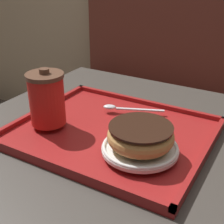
{
  "coord_description": "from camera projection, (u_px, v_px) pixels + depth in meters",
  "views": [
    {
      "loc": [
        0.33,
        -0.61,
        1.1
      ],
      "look_at": [
        -0.01,
        -0.03,
        0.77
      ],
      "focal_mm": 50.0,
      "sensor_mm": 36.0,
      "label": 1
    }
  ],
  "objects": [
    {
      "name": "booth_bench",
      "position": [
        184.0,
        123.0,
        1.68
      ],
      "size": [
        1.35,
        0.44,
        1.0
      ],
      "color": "brown",
      "rests_on": "ground_plane"
    },
    {
      "name": "coffee_cup_front",
      "position": [
        47.0,
        98.0,
        0.76
      ],
      "size": [
        0.09,
        0.09,
        0.14
      ],
      "color": "red",
      "rests_on": "serving_tray"
    },
    {
      "name": "cafe_table",
      "position": [
        120.0,
        187.0,
        0.88
      ],
      "size": [
        0.8,
        0.78,
        0.71
      ],
      "color": "#38332D",
      "rests_on": "ground_plane"
    },
    {
      "name": "serving_tray",
      "position": [
        112.0,
        132.0,
        0.78
      ],
      "size": [
        0.47,
        0.39,
        0.02
      ],
      "color": "maroon",
      "rests_on": "cafe_table"
    },
    {
      "name": "spoon",
      "position": [
        120.0,
        108.0,
        0.86
      ],
      "size": [
        0.16,
        0.08,
        0.01
      ],
      "rotation": [
        0.0,
        0.0,
        3.54
      ],
      "color": "silver",
      "rests_on": "serving_tray"
    },
    {
      "name": "plate_with_chocolate_donut",
      "position": [
        140.0,
        148.0,
        0.67
      ],
      "size": [
        0.17,
        0.17,
        0.01
      ],
      "color": "white",
      "rests_on": "serving_tray"
    },
    {
      "name": "donut_chocolate_glazed",
      "position": [
        141.0,
        136.0,
        0.66
      ],
      "size": [
        0.14,
        0.14,
        0.05
      ],
      "color": "tan",
      "rests_on": "plate_with_chocolate_donut"
    }
  ]
}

